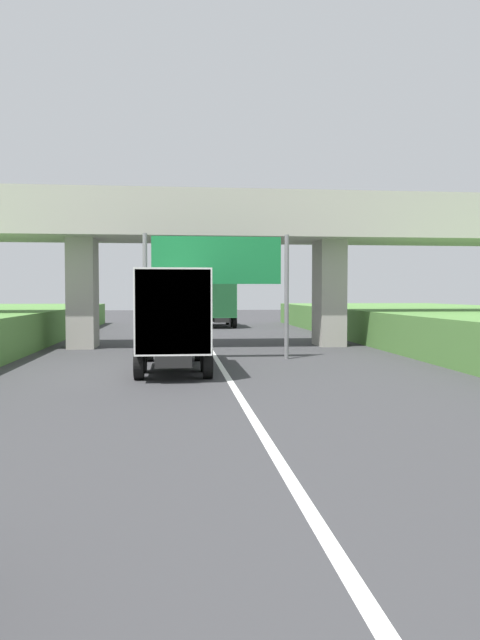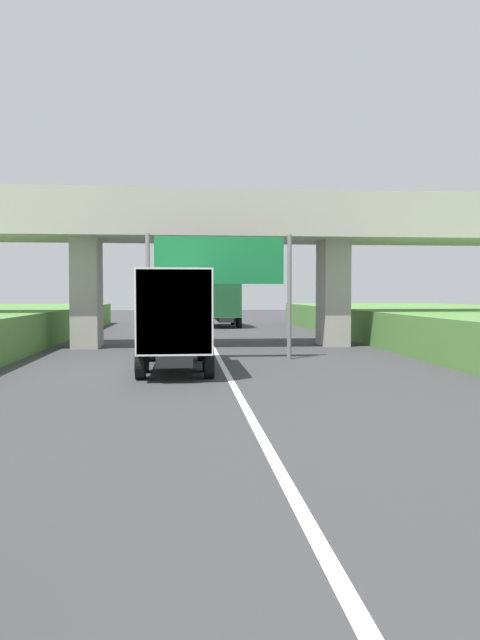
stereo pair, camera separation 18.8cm
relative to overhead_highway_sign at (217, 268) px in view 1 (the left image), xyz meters
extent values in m
cube|color=white|center=(0.00, -0.52, -3.70)|extent=(0.20, 93.34, 0.01)
cube|color=#ADA89E|center=(0.00, 6.15, 2.20)|extent=(40.00, 4.80, 1.10)
cube|color=#ADA89E|center=(0.00, 3.93, 3.30)|extent=(40.00, 0.36, 1.10)
cube|color=#ADA89E|center=(0.00, 8.37, 3.30)|extent=(40.00, 0.36, 1.10)
cube|color=#9F9A91|center=(-6.21, 6.15, -1.03)|extent=(1.30, 2.20, 5.36)
cube|color=#9F9A91|center=(6.21, 6.15, -1.03)|extent=(1.30, 2.20, 5.36)
cylinder|color=slate|center=(-2.85, 0.00, -1.18)|extent=(0.18, 0.18, 5.06)
cylinder|color=slate|center=(2.85, 0.00, -1.18)|extent=(0.18, 0.18, 5.06)
cube|color=#167238|center=(0.00, 0.00, 0.30)|extent=(5.20, 0.12, 1.90)
cube|color=white|center=(0.00, -0.01, 0.30)|extent=(4.89, 0.01, 1.67)
cube|color=black|center=(-1.71, -2.82, -3.05)|extent=(1.10, 7.30, 0.36)
cube|color=#B2B5B7|center=(-1.71, -0.22, -1.82)|extent=(2.10, 2.10, 2.10)
cube|color=#2D3842|center=(-1.71, 0.80, -1.52)|extent=(1.89, 0.06, 0.90)
cube|color=silver|center=(-1.71, -3.87, -1.57)|extent=(2.30, 5.20, 2.60)
cube|color=#A8A8A4|center=(-1.71, -6.45, -1.57)|extent=(2.21, 0.04, 2.50)
cylinder|color=black|center=(-2.68, -0.22, -3.23)|extent=(0.30, 0.96, 0.96)
cylinder|color=black|center=(-0.74, -0.22, -3.23)|extent=(0.30, 0.96, 0.96)
cylinder|color=black|center=(-2.78, -5.30, -3.23)|extent=(0.30, 0.96, 0.96)
cylinder|color=black|center=(-0.64, -5.30, -3.23)|extent=(0.30, 0.96, 0.96)
cylinder|color=black|center=(-2.78, -3.61, -3.23)|extent=(0.30, 0.96, 0.96)
cylinder|color=black|center=(-0.64, -3.61, -3.23)|extent=(0.30, 0.96, 0.96)
cube|color=black|center=(1.78, 24.41, -3.05)|extent=(1.10, 7.30, 0.36)
cube|color=#236B38|center=(1.78, 27.01, -1.82)|extent=(2.10, 2.10, 2.10)
cube|color=#2D3842|center=(1.78, 28.03, -1.52)|extent=(1.89, 0.06, 0.90)
cube|color=#236B38|center=(1.78, 23.36, -1.57)|extent=(2.30, 5.20, 2.60)
cube|color=#1A502A|center=(1.78, 20.78, -1.57)|extent=(2.21, 0.04, 2.50)
cylinder|color=black|center=(0.81, 27.01, -3.23)|extent=(0.30, 0.96, 0.96)
cylinder|color=black|center=(2.75, 27.01, -3.23)|extent=(0.30, 0.96, 0.96)
cylinder|color=black|center=(0.71, 21.93, -3.23)|extent=(0.30, 0.96, 0.96)
cylinder|color=black|center=(2.85, 21.93, -3.23)|extent=(0.30, 0.96, 0.96)
cylinder|color=black|center=(0.71, 23.62, -3.23)|extent=(0.30, 0.96, 0.96)
cylinder|color=black|center=(2.85, 23.62, -3.23)|extent=(0.30, 0.96, 0.96)
camera|label=1|loc=(-1.62, -24.14, -1.03)|focal=33.75mm
camera|label=2|loc=(-1.44, -24.16, -1.03)|focal=33.75mm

